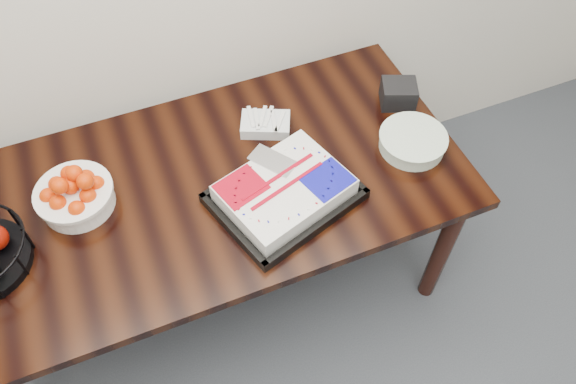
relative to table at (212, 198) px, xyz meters
name	(u,v)px	position (x,y,z in m)	size (l,w,h in m)	color
table	(212,198)	(0.00, 0.00, 0.00)	(1.80, 0.90, 0.75)	black
cake_tray	(285,192)	(0.22, -0.16, 0.13)	(0.55, 0.48, 0.09)	black
tangerine_bowl	(73,192)	(-0.44, 0.08, 0.16)	(0.26, 0.26, 0.16)	white
plate_stack	(412,142)	(0.74, -0.12, 0.12)	(0.25, 0.25, 0.06)	white
fork_bag	(266,124)	(0.28, 0.17, 0.11)	(0.21, 0.18, 0.05)	silver
napkin_box	(398,94)	(0.80, 0.10, 0.13)	(0.13, 0.11, 0.09)	black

